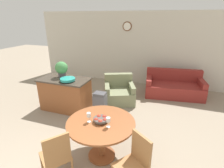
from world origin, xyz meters
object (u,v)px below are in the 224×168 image
potted_plant (61,69)px  couch (174,87)px  kitchen_island (66,94)px  armchair (119,93)px  dining_chair_near_left (56,155)px  trash_bin (100,104)px  wine_glass_left (89,115)px  dining_table (101,130)px  wine_glass_right (108,120)px  dining_chair_near_right (135,162)px  fruit_bowl (101,119)px  teal_bowl (68,79)px

potted_plant → couch: potted_plant is taller
kitchen_island → armchair: (1.28, 0.97, -0.18)m
dining_chair_near_left → trash_bin: bearing=42.0°
trash_bin → armchair: armchair is taller
wine_glass_left → couch: wine_glass_left is taller
potted_plant → trash_bin: bearing=-4.3°
armchair → potted_plant: bearing=-172.0°
trash_bin → armchair: size_ratio=0.55×
trash_bin → armchair: bearing=75.6°
dining_table → armchair: (-0.39, 2.35, -0.31)m
kitchen_island → armchair: 1.62m
kitchen_island → couch: (2.88, 2.02, -0.17)m
wine_glass_right → couch: bearing=73.6°
dining_chair_near_right → armchair: size_ratio=0.80×
dining_chair_near_right → wine_glass_right: size_ratio=5.12×
dining_chair_near_right → trash_bin: bearing=-17.0°
wine_glass_left → potted_plant: size_ratio=0.41×
wine_glass_right → armchair: wine_glass_right is taller
kitchen_island → trash_bin: (1.04, 0.03, -0.14)m
wine_glass_left → armchair: size_ratio=0.16×
fruit_bowl → kitchen_island: size_ratio=0.19×
wine_glass_left → fruit_bowl: bearing=19.7°
armchair → couch: bearing=10.3°
wine_glass_left → wine_glass_right: bearing=-4.9°
dining_chair_near_right → fruit_bowl: 0.90m
fruit_bowl → dining_table: bearing=141.0°
fruit_bowl → wine_glass_left: 0.22m
potted_plant → armchair: bearing=31.1°
dining_table → dining_chair_near_left: dining_chair_near_left is taller
armchair → kitchen_island: bearing=-166.0°
armchair → teal_bowl: bearing=-157.6°
wine_glass_right → kitchen_island: size_ratio=0.13×
kitchen_island → potted_plant: bearing=138.5°
wine_glass_right → trash_bin: 1.82m
dining_table → wine_glass_right: (0.18, -0.10, 0.31)m
dining_chair_near_left → wine_glass_left: size_ratio=5.12×
dining_chair_near_right → trash_bin: dining_chair_near_right is taller
dining_table → dining_chair_near_right: dining_chair_near_right is taller
dining_chair_near_right → wine_glass_left: bearing=14.8°
kitchen_island → armchair: size_ratio=1.19×
dining_chair_near_right → dining_table: bearing=5.2°
wine_glass_left → couch: (1.41, 3.48, -0.61)m
dining_chair_near_left → wine_glass_right: (0.63, 0.61, 0.39)m
fruit_bowl → couch: 3.65m
dining_chair_near_left → potted_plant: bearing=68.5°
couch → armchair: (-1.60, -1.05, -0.01)m
dining_chair_near_left → wine_glass_left: 0.79m
wine_glass_left → dining_table: bearing=20.3°
dining_chair_near_right → wine_glass_left: 1.06m
kitchen_island → potted_plant: size_ratio=3.11×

